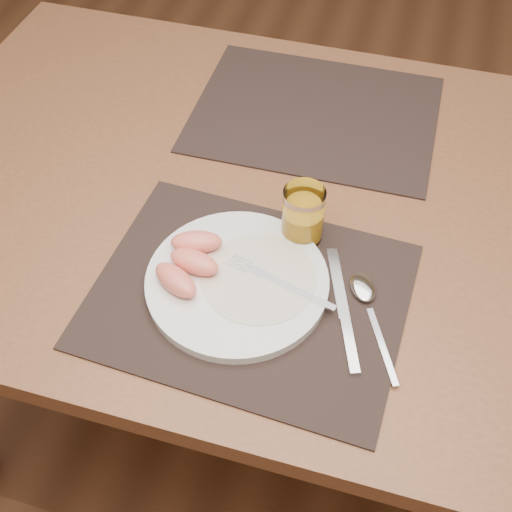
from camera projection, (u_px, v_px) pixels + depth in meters
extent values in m
plane|color=brown|center=(277.00, 401.00, 1.65)|extent=(5.00, 5.00, 0.00)
cube|color=brown|center=(288.00, 203.00, 1.09)|extent=(1.40, 0.90, 0.04)
cylinder|color=brown|center=(92.00, 160.00, 1.72)|extent=(0.06, 0.06, 0.71)
cube|color=black|center=(250.00, 295.00, 0.94)|extent=(0.47, 0.37, 0.00)
cube|color=black|center=(315.00, 114.00, 1.21)|extent=(0.45, 0.35, 0.00)
cylinder|color=white|center=(237.00, 282.00, 0.94)|extent=(0.27, 0.27, 0.02)
cylinder|color=white|center=(259.00, 277.00, 0.94)|extent=(0.17, 0.17, 0.00)
cube|color=silver|center=(299.00, 292.00, 0.92)|extent=(0.11, 0.04, 0.00)
cube|color=silver|center=(257.00, 272.00, 0.94)|extent=(0.03, 0.02, 0.00)
cube|color=silver|center=(240.00, 263.00, 0.95)|extent=(0.04, 0.03, 0.00)
cube|color=silver|center=(338.00, 282.00, 0.95)|extent=(0.06, 0.13, 0.00)
cube|color=silver|center=(350.00, 345.00, 0.88)|extent=(0.04, 0.09, 0.01)
cube|color=silver|center=(382.00, 346.00, 0.88)|extent=(0.06, 0.12, 0.00)
ellipsoid|color=silver|center=(363.00, 287.00, 0.94)|extent=(0.06, 0.07, 0.01)
cylinder|color=white|center=(303.00, 215.00, 0.97)|extent=(0.06, 0.06, 0.10)
cylinder|color=#FFA915|center=(302.00, 224.00, 0.99)|extent=(0.05, 0.05, 0.05)
ellipsoid|color=#F97F65|center=(176.00, 280.00, 0.92)|extent=(0.09, 0.07, 0.03)
ellipsoid|color=#F97F65|center=(194.00, 262.00, 0.94)|extent=(0.08, 0.05, 0.03)
ellipsoid|color=#F97F65|center=(196.00, 242.00, 0.96)|extent=(0.09, 0.06, 0.03)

